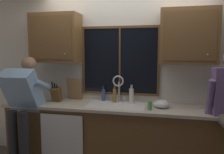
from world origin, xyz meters
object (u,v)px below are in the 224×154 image
object	(u,v)px
bottle_green_glass	(131,95)
bottle_amber_small	(103,95)
knife_block	(57,94)
cutting_board	(74,89)
mixing_bowl	(161,104)
soap_dispenser	(150,105)
person_standing	(23,103)
bottle_tall_clear	(115,95)

from	to	relation	value
bottle_green_glass	bottle_amber_small	bearing A→B (deg)	171.55
knife_block	cutting_board	distance (m)	0.28
knife_block	mixing_bowl	size ratio (longest dim) A/B	1.50
soap_dispenser	bottle_amber_small	bearing A→B (deg)	152.01
person_standing	soap_dispenser	distance (m)	1.72
cutting_board	bottle_tall_clear	size ratio (longest dim) A/B	1.28
person_standing	bottle_amber_small	bearing A→B (deg)	29.29
bottle_green_glass	person_standing	bearing A→B (deg)	-160.92
soap_dispenser	bottle_tall_clear	size ratio (longest dim) A/B	0.62
cutting_board	bottle_tall_clear	bearing A→B (deg)	-4.38
knife_block	bottle_amber_small	bearing A→B (deg)	15.45
bottle_green_glass	bottle_amber_small	xyz separation A→B (m)	(-0.43, 0.06, -0.02)
bottle_green_glass	bottle_amber_small	world-z (taller)	bottle_green_glass
bottle_tall_clear	knife_block	bearing A→B (deg)	-171.75
bottle_amber_small	bottle_green_glass	bearing A→B (deg)	-8.45
person_standing	bottle_green_glass	size ratio (longest dim) A/B	5.69
person_standing	bottle_tall_clear	size ratio (longest dim) A/B	6.09
knife_block	soap_dispenser	bearing A→B (deg)	-7.91
person_standing	mixing_bowl	distance (m)	1.89
cutting_board	bottle_green_glass	xyz separation A→B (m)	(0.89, -0.05, -0.05)
mixing_bowl	soap_dispenser	world-z (taller)	soap_dispenser
soap_dispenser	bottle_amber_small	world-z (taller)	bottle_amber_small
bottle_green_glass	bottle_tall_clear	world-z (taller)	bottle_green_glass
knife_block	mixing_bowl	distance (m)	1.54
mixing_bowl	bottle_tall_clear	bearing A→B (deg)	166.71
cutting_board	bottle_tall_clear	xyz separation A→B (m)	(0.64, -0.05, -0.06)
cutting_board	bottle_green_glass	size ratio (longest dim) A/B	1.20
knife_block	soap_dispenser	world-z (taller)	knife_block
mixing_bowl	person_standing	bearing A→B (deg)	-169.68
soap_dispenser	person_standing	bearing A→B (deg)	-174.03
person_standing	knife_block	bearing A→B (deg)	49.27
mixing_bowl	bottle_green_glass	distance (m)	0.46
cutting_board	bottle_green_glass	world-z (taller)	cutting_board
bottle_green_glass	knife_block	bearing A→B (deg)	-173.71
knife_block	bottle_green_glass	distance (m)	1.12
bottle_tall_clear	person_standing	bearing A→B (deg)	-157.18
knife_block	mixing_bowl	world-z (taller)	knife_block
cutting_board	bottle_green_glass	distance (m)	0.90
soap_dispenser	bottle_amber_small	xyz separation A→B (m)	(-0.71, 0.38, 0.03)
knife_block	bottle_tall_clear	distance (m)	0.87
soap_dispenser	bottle_amber_small	size ratio (longest dim) A/B	0.72
knife_block	bottle_green_glass	xyz separation A→B (m)	(1.11, 0.12, 0.01)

